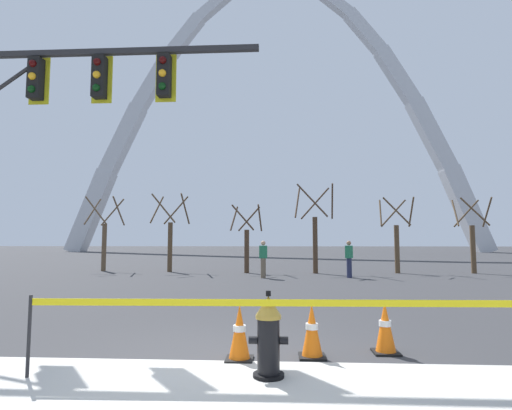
# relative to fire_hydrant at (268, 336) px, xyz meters

# --- Properties ---
(ground_plane) EXTENTS (240.00, 240.00, 0.00)m
(ground_plane) POSITION_rel_fire_hydrant_xyz_m (-0.67, 0.56, -0.47)
(ground_plane) COLOR #333335
(fire_hydrant) EXTENTS (0.46, 0.48, 0.99)m
(fire_hydrant) POSITION_rel_fire_hydrant_xyz_m (0.00, 0.00, 0.00)
(fire_hydrant) COLOR black
(fire_hydrant) RESTS_ON ground
(caution_tape_barrier) EXTENTS (5.89, 0.21, 0.95)m
(caution_tape_barrier) POSITION_rel_fire_hydrant_xyz_m (0.15, -0.10, 0.19)
(caution_tape_barrier) COLOR #232326
(caution_tape_barrier) RESTS_ON ground
(traffic_cone_by_hydrant) EXTENTS (0.36, 0.36, 0.73)m
(traffic_cone_by_hydrant) POSITION_rel_fire_hydrant_xyz_m (-0.40, 0.66, -0.11)
(traffic_cone_by_hydrant) COLOR black
(traffic_cone_by_hydrant) RESTS_ON ground
(traffic_cone_mid_sidewalk) EXTENTS (0.36, 0.36, 0.73)m
(traffic_cone_mid_sidewalk) POSITION_rel_fire_hydrant_xyz_m (1.62, 1.11, -0.11)
(traffic_cone_mid_sidewalk) COLOR black
(traffic_cone_mid_sidewalk) RESTS_ON ground
(traffic_cone_curb_edge) EXTENTS (0.36, 0.36, 0.73)m
(traffic_cone_curb_edge) POSITION_rel_fire_hydrant_xyz_m (0.57, 0.85, -0.11)
(traffic_cone_curb_edge) COLOR black
(traffic_cone_curb_edge) RESTS_ON ground
(traffic_signal_gantry) EXTENTS (7.82, 0.44, 6.00)m
(traffic_signal_gantry) POSITION_rel_fire_hydrant_xyz_m (-5.50, 3.31, 3.94)
(traffic_signal_gantry) COLOR #232326
(traffic_signal_gantry) RESTS_ON ground
(monument_arch) EXTENTS (62.24, 2.42, 43.24)m
(monument_arch) POSITION_rel_fire_hydrant_xyz_m (-0.67, 55.08, 18.90)
(monument_arch) COLOR silver
(monument_arch) RESTS_ON ground
(tree_far_left) EXTENTS (1.81, 1.82, 3.92)m
(tree_far_left) POSITION_rel_fire_hydrant_xyz_m (-9.19, 16.39, 1.27)
(tree_far_left) COLOR brown
(tree_far_left) RESTS_ON ground
(tree_left_mid) EXTENTS (1.85, 1.86, 4.00)m
(tree_left_mid) POSITION_rel_fire_hydrant_xyz_m (-5.54, 16.03, 1.31)
(tree_left_mid) COLOR brown
(tree_left_mid) RESTS_ON ground
(tree_center_left) EXTENTS (1.57, 1.58, 3.37)m
(tree_center_left) POSITION_rel_fire_hydrant_xyz_m (-1.51, 15.52, 1.03)
(tree_center_left) COLOR #473323
(tree_center_left) RESTS_ON ground
(tree_center_right) EXTENTS (2.00, 2.01, 4.34)m
(tree_center_right) POSITION_rel_fire_hydrant_xyz_m (1.88, 15.43, 1.46)
(tree_center_right) COLOR #473323
(tree_center_right) RESTS_ON ground
(tree_right_mid) EXTENTS (1.72, 1.73, 3.72)m
(tree_right_mid) POSITION_rel_fire_hydrant_xyz_m (5.93, 15.79, 1.18)
(tree_right_mid) COLOR brown
(tree_right_mid) RESTS_ON ground
(tree_far_right) EXTENTS (1.71, 1.72, 3.70)m
(tree_far_right) POSITION_rel_fire_hydrant_xyz_m (9.63, 15.87, 1.17)
(tree_far_right) COLOR brown
(tree_far_right) RESTS_ON ground
(pedestrian_walking_left) EXTENTS (0.37, 0.39, 1.59)m
(pedestrian_walking_left) POSITION_rel_fire_hydrant_xyz_m (3.13, 13.07, 0.35)
(pedestrian_walking_left) COLOR #232847
(pedestrian_walking_left) RESTS_ON ground
(pedestrian_standing_center) EXTENTS (0.34, 0.22, 1.59)m
(pedestrian_standing_center) POSITION_rel_fire_hydrant_xyz_m (-0.57, 12.73, 0.35)
(pedestrian_standing_center) COLOR brown
(pedestrian_standing_center) RESTS_ON ground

